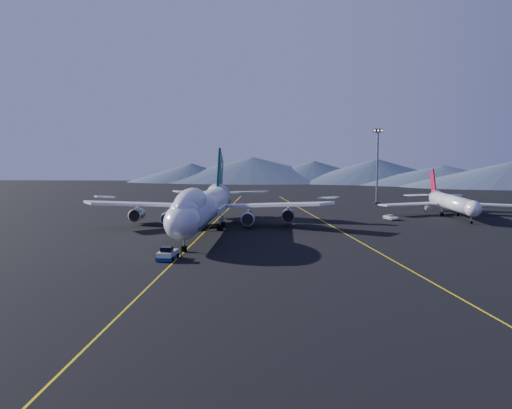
{
  "coord_description": "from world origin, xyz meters",
  "views": [
    {
      "loc": [
        17.93,
        -127.4,
        17.56
      ],
      "look_at": [
        11.53,
        3.26,
        6.0
      ],
      "focal_mm": 40.0,
      "sensor_mm": 36.0,
      "label": 1
    }
  ],
  "objects_px": {
    "pushback_tug": "(167,255)",
    "service_van": "(391,217)",
    "boeing_747": "(204,206)",
    "second_jet": "(450,202)",
    "floodlight_mast": "(377,166)"
  },
  "relations": [
    {
      "from": "second_jet",
      "to": "service_van",
      "type": "relative_size",
      "value": 8.87
    },
    {
      "from": "pushback_tug",
      "to": "second_jet",
      "type": "distance_m",
      "value": 97.07
    },
    {
      "from": "pushback_tug",
      "to": "service_van",
      "type": "bearing_deg",
      "value": 54.91
    },
    {
      "from": "pushback_tug",
      "to": "floodlight_mast",
      "type": "bearing_deg",
      "value": 68.5
    },
    {
      "from": "boeing_747",
      "to": "floodlight_mast",
      "type": "relative_size",
      "value": 2.73
    },
    {
      "from": "pushback_tug",
      "to": "service_van",
      "type": "xyz_separation_m",
      "value": [
        48.17,
        60.09,
        0.0
      ]
    },
    {
      "from": "boeing_747",
      "to": "service_van",
      "type": "distance_m",
      "value": 53.62
    },
    {
      "from": "boeing_747",
      "to": "floodlight_mast",
      "type": "bearing_deg",
      "value": 56.7
    },
    {
      "from": "boeing_747",
      "to": "second_jet",
      "type": "bearing_deg",
      "value": 29.0
    },
    {
      "from": "pushback_tug",
      "to": "service_van",
      "type": "relative_size",
      "value": 1.04
    },
    {
      "from": "boeing_747",
      "to": "floodlight_mast",
      "type": "distance_m",
      "value": 93.6
    },
    {
      "from": "second_jet",
      "to": "floodlight_mast",
      "type": "distance_m",
      "value": 45.11
    },
    {
      "from": "floodlight_mast",
      "to": "service_van",
      "type": "bearing_deg",
      "value": -94.92
    },
    {
      "from": "boeing_747",
      "to": "pushback_tug",
      "type": "height_order",
      "value": "boeing_747"
    },
    {
      "from": "floodlight_mast",
      "to": "boeing_747",
      "type": "bearing_deg",
      "value": -123.3
    }
  ]
}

